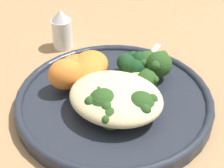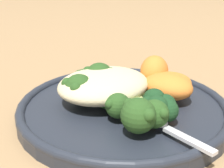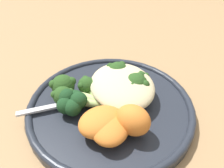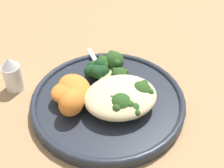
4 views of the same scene
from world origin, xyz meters
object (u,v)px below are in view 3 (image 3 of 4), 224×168
(broccoli_stalk_5, at_px, (70,89))
(sweet_potato_chunk_2, at_px, (133,120))
(quinoa_mound, at_px, (122,85))
(broccoli_stalk_3, at_px, (105,90))
(broccoli_stalk_4, at_px, (91,89))
(broccoli_stalk_1, at_px, (134,84))
(plate, at_px, (111,106))
(broccoli_stalk_0, at_px, (132,87))
(kale_tuft, at_px, (72,102))
(broccoli_stalk_2, at_px, (117,77))
(broccoli_stalk_6, at_px, (72,98))
(spoon, at_px, (60,104))
(sweet_potato_chunk_1, at_px, (108,126))
(sweet_potato_chunk_0, at_px, (101,122))

(broccoli_stalk_5, height_order, sweet_potato_chunk_2, sweet_potato_chunk_2)
(quinoa_mound, height_order, broccoli_stalk_3, quinoa_mound)
(quinoa_mound, relative_size, broccoli_stalk_4, 1.58)
(broccoli_stalk_1, bearing_deg, plate, 168.70)
(broccoli_stalk_0, relative_size, broccoli_stalk_5, 0.86)
(broccoli_stalk_0, height_order, kale_tuft, broccoli_stalk_0)
(quinoa_mound, bearing_deg, broccoli_stalk_1, 97.55)
(quinoa_mound, bearing_deg, broccoli_stalk_2, -175.87)
(broccoli_stalk_2, bearing_deg, broccoli_stalk_3, 156.34)
(broccoli_stalk_6, xyz_separation_m, kale_tuft, (0.01, -0.00, 0.00))
(broccoli_stalk_1, relative_size, sweet_potato_chunk_2, 1.96)
(broccoli_stalk_6, bearing_deg, kale_tuft, 109.06)
(kale_tuft, height_order, spoon, kale_tuft)
(broccoli_stalk_5, distance_m, sweet_potato_chunk_1, 0.10)
(broccoli_stalk_5, relative_size, sweet_potato_chunk_2, 2.10)
(sweet_potato_chunk_1, height_order, spoon, sweet_potato_chunk_1)
(sweet_potato_chunk_0, bearing_deg, kale_tuft, -146.07)
(sweet_potato_chunk_0, bearing_deg, broccoli_stalk_2, 152.52)
(kale_tuft, bearing_deg, plate, 91.03)
(plate, bearing_deg, sweet_potato_chunk_2, 12.07)
(broccoli_stalk_3, height_order, spoon, broccoli_stalk_3)
(broccoli_stalk_2, xyz_separation_m, sweet_potato_chunk_1, (0.10, -0.04, -0.00))
(broccoli_stalk_1, height_order, sweet_potato_chunk_0, same)
(broccoli_stalk_4, height_order, sweet_potato_chunk_2, sweet_potato_chunk_2)
(broccoli_stalk_4, height_order, sweet_potato_chunk_0, sweet_potato_chunk_0)
(broccoli_stalk_3, xyz_separation_m, broccoli_stalk_6, (0.01, -0.06, 0.00))
(kale_tuft, bearing_deg, broccoli_stalk_2, 116.40)
(broccoli_stalk_0, bearing_deg, broccoli_stalk_1, 35.95)
(broccoli_stalk_2, height_order, sweet_potato_chunk_2, sweet_potato_chunk_2)
(broccoli_stalk_0, relative_size, sweet_potato_chunk_2, 1.80)
(kale_tuft, bearing_deg, broccoli_stalk_5, 178.03)
(broccoli_stalk_2, xyz_separation_m, kale_tuft, (0.04, -0.08, -0.00))
(broccoli_stalk_0, xyz_separation_m, sweet_potato_chunk_0, (0.06, -0.07, -0.00))
(broccoli_stalk_0, relative_size, sweet_potato_chunk_1, 1.30)
(broccoli_stalk_6, bearing_deg, sweet_potato_chunk_2, 158.17)
(broccoli_stalk_3, xyz_separation_m, kale_tuft, (0.02, -0.06, 0.00))
(broccoli_stalk_3, distance_m, broccoli_stalk_5, 0.06)
(broccoli_stalk_4, bearing_deg, kale_tuft, 97.09)
(sweet_potato_chunk_0, height_order, sweet_potato_chunk_1, sweet_potato_chunk_0)
(broccoli_stalk_3, relative_size, spoon, 0.79)
(sweet_potato_chunk_2, bearing_deg, broccoli_stalk_1, 159.46)
(sweet_potato_chunk_0, xyz_separation_m, sweet_potato_chunk_1, (0.01, 0.01, -0.00))
(sweet_potato_chunk_0, bearing_deg, broccoli_stalk_6, -151.71)
(broccoli_stalk_6, bearing_deg, broccoli_stalk_4, -132.59)
(broccoli_stalk_2, height_order, broccoli_stalk_4, broccoli_stalk_2)
(broccoli_stalk_3, distance_m, broccoli_stalk_4, 0.02)
(broccoli_stalk_5, distance_m, sweet_potato_chunk_0, 0.09)
(broccoli_stalk_1, xyz_separation_m, sweet_potato_chunk_0, (0.07, -0.07, 0.00))
(quinoa_mound, height_order, spoon, quinoa_mound)
(broccoli_stalk_4, height_order, kale_tuft, kale_tuft)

